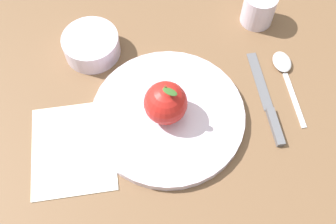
{
  "coord_description": "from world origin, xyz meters",
  "views": [
    {
      "loc": [
        0.21,
        -0.26,
        0.6
      ],
      "look_at": [
        -0.02,
        -0.04,
        0.02
      ],
      "focal_mm": 41.69,
      "sensor_mm": 36.0,
      "label": 1
    }
  ],
  "objects_px": {
    "side_bowl": "(91,44)",
    "cup": "(259,7)",
    "knife": "(268,105)",
    "apple": "(166,103)",
    "spoon": "(284,69)",
    "dinner_plate": "(168,115)",
    "linen_napkin": "(73,148)"
  },
  "relations": [
    {
      "from": "side_bowl",
      "to": "cup",
      "type": "height_order",
      "value": "cup"
    },
    {
      "from": "knife",
      "to": "apple",
      "type": "bearing_deg",
      "value": -126.13
    },
    {
      "from": "apple",
      "to": "spoon",
      "type": "height_order",
      "value": "apple"
    },
    {
      "from": "dinner_plate",
      "to": "side_bowl",
      "type": "relative_size",
      "value": 2.51
    },
    {
      "from": "spoon",
      "to": "knife",
      "type": "bearing_deg",
      "value": -71.66
    },
    {
      "from": "spoon",
      "to": "linen_napkin",
      "type": "bearing_deg",
      "value": -111.15
    },
    {
      "from": "apple",
      "to": "spoon",
      "type": "bearing_deg",
      "value": 70.5
    },
    {
      "from": "apple",
      "to": "side_bowl",
      "type": "relative_size",
      "value": 0.82
    },
    {
      "from": "side_bowl",
      "to": "spoon",
      "type": "distance_m",
      "value": 0.37
    },
    {
      "from": "dinner_plate",
      "to": "side_bowl",
      "type": "distance_m",
      "value": 0.2
    },
    {
      "from": "apple",
      "to": "spoon",
      "type": "distance_m",
      "value": 0.25
    },
    {
      "from": "apple",
      "to": "linen_napkin",
      "type": "xyz_separation_m",
      "value": [
        -0.07,
        -0.15,
        -0.05
      ]
    },
    {
      "from": "side_bowl",
      "to": "spoon",
      "type": "bearing_deg",
      "value": 39.15
    },
    {
      "from": "spoon",
      "to": "cup",
      "type": "bearing_deg",
      "value": 153.6
    },
    {
      "from": "side_bowl",
      "to": "linen_napkin",
      "type": "distance_m",
      "value": 0.2
    },
    {
      "from": "apple",
      "to": "knife",
      "type": "distance_m",
      "value": 0.19
    },
    {
      "from": "knife",
      "to": "spoon",
      "type": "bearing_deg",
      "value": 108.34
    },
    {
      "from": "dinner_plate",
      "to": "knife",
      "type": "bearing_deg",
      "value": 53.62
    },
    {
      "from": "side_bowl",
      "to": "linen_napkin",
      "type": "relative_size",
      "value": 0.63
    },
    {
      "from": "dinner_plate",
      "to": "side_bowl",
      "type": "height_order",
      "value": "side_bowl"
    },
    {
      "from": "cup",
      "to": "knife",
      "type": "xyz_separation_m",
      "value": [
        0.15,
        -0.14,
        -0.03
      ]
    },
    {
      "from": "dinner_plate",
      "to": "linen_napkin",
      "type": "distance_m",
      "value": 0.17
    },
    {
      "from": "cup",
      "to": "linen_napkin",
      "type": "relative_size",
      "value": 0.39
    },
    {
      "from": "side_bowl",
      "to": "cup",
      "type": "distance_m",
      "value": 0.33
    },
    {
      "from": "side_bowl",
      "to": "linen_napkin",
      "type": "height_order",
      "value": "side_bowl"
    },
    {
      "from": "side_bowl",
      "to": "knife",
      "type": "distance_m",
      "value": 0.35
    },
    {
      "from": "cup",
      "to": "spoon",
      "type": "height_order",
      "value": "cup"
    },
    {
      "from": "linen_napkin",
      "to": "cup",
      "type": "bearing_deg",
      "value": 86.17
    },
    {
      "from": "cup",
      "to": "apple",
      "type": "bearing_deg",
      "value": -82.7
    },
    {
      "from": "linen_napkin",
      "to": "knife",
      "type": "bearing_deg",
      "value": 59.82
    },
    {
      "from": "side_bowl",
      "to": "knife",
      "type": "relative_size",
      "value": 0.62
    },
    {
      "from": "apple",
      "to": "cup",
      "type": "height_order",
      "value": "apple"
    }
  ]
}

